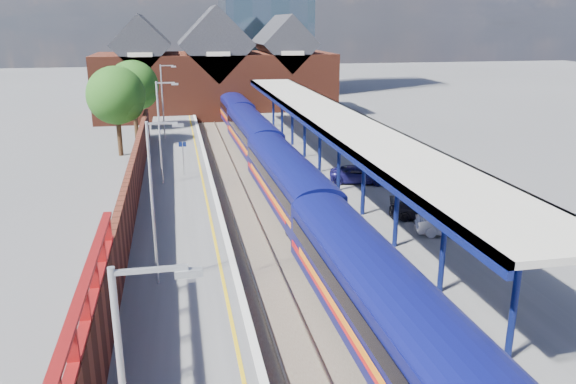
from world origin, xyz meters
name	(u,v)px	position (x,y,z in m)	size (l,w,h in m)	color
ground	(242,165)	(0.00, 30.00, 0.00)	(240.00, 240.00, 0.00)	#5B5B5E
ballast_bed	(260,200)	(0.00, 20.00, 0.03)	(6.00, 76.00, 0.06)	#473D33
rails	(260,198)	(0.00, 20.00, 0.12)	(4.51, 76.00, 0.14)	slate
left_platform	(178,198)	(-5.50, 20.00, 0.50)	(5.00, 76.00, 1.00)	#565659
right_platform	(344,188)	(6.00, 20.00, 0.50)	(6.00, 76.00, 1.00)	#565659
coping_left	(213,188)	(-3.15, 20.00, 1.02)	(0.30, 76.00, 0.05)	silver
coping_right	(304,183)	(3.15, 20.00, 1.02)	(0.30, 76.00, 0.05)	silver
yellow_line	(204,189)	(-3.75, 20.00, 1.01)	(0.14, 76.00, 0.01)	yellow
train	(267,151)	(1.49, 25.93, 2.12)	(3.12, 65.95, 3.45)	#0B0E51
canopy	(331,117)	(5.48, 21.95, 5.25)	(4.50, 52.00, 4.48)	#0E1752
lamp_post_b	(155,194)	(-6.36, 6.00, 4.99)	(1.48, 0.18, 7.00)	#A5A8AA
lamp_post_c	(161,126)	(-6.36, 22.00, 4.99)	(1.48, 0.18, 7.00)	#A5A8AA
lamp_post_d	(164,97)	(-6.36, 38.00, 4.99)	(1.48, 0.18, 7.00)	#A5A8AA
platform_sign	(183,152)	(-5.00, 24.00, 2.69)	(0.55, 0.08, 2.50)	#A5A8AA
brick_wall	(129,201)	(-8.10, 13.54, 2.45)	(0.35, 50.00, 3.86)	#5B2517
station_building	(215,73)	(0.00, 58.00, 5.45)	(30.00, 12.12, 13.78)	#5B2517
tree_near	(118,97)	(-10.35, 35.91, 5.35)	(5.20, 5.20, 8.10)	#382314
tree_far	(135,87)	(-9.35, 43.91, 5.35)	(5.20, 5.20, 8.10)	#382314
parked_car_silver	(452,224)	(8.50, 8.89, 1.61)	(1.29, 3.70, 1.22)	silver
parked_car_dark	(424,209)	(8.17, 11.54, 1.57)	(1.60, 3.93, 1.14)	black
parked_car_blue	(360,174)	(7.01, 19.52, 1.58)	(1.94, 4.21, 1.17)	navy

